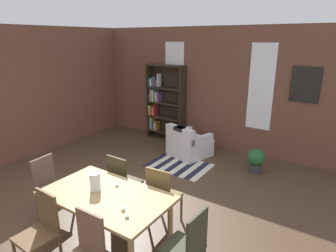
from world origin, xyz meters
The scene contains 19 objects.
ground_plane centered at (0.00, 0.00, 0.00)m, with size 9.82×9.82×0.00m, color #4E3928.
back_wall_brick centered at (0.00, 3.84, 1.46)m, with size 7.44×0.12×2.92m, color brown.
window_pane_0 centered at (-1.13, 3.77, 1.61)m, with size 0.55×0.02×1.90m, color white.
window_pane_1 centered at (1.13, 3.77, 1.61)m, with size 0.55×0.02×1.90m, color white.
dining_table centered at (0.45, -0.34, 0.66)m, with size 1.65×0.96×0.75m.
vase_on_table centered at (0.26, -0.34, 0.87)m, with size 0.14×0.14×0.24m, color silver.
tealight_candle_0 centered at (1.00, -0.57, 0.76)m, with size 0.04×0.04×0.03m, color silver.
tealight_candle_1 centered at (0.42, -0.11, 0.76)m, with size 0.04×0.04×0.03m, color silver.
tealight_candle_2 centered at (0.87, -0.50, 0.77)m, with size 0.04×0.04×0.03m, color silver.
dining_chair_head_right centered at (1.65, -0.35, 0.51)m, with size 0.43×0.43×0.95m.
dining_chair_head_left centered at (-0.75, -0.35, 0.51)m, with size 0.44×0.44×0.95m.
dining_chair_far_right centered at (0.82, 0.36, 0.51)m, with size 0.42×0.42×0.95m.
dining_chair_far_left centered at (0.08, 0.36, 0.51)m, with size 0.41×0.41×0.95m.
dining_chair_near_left centered at (0.08, -1.05, 0.51)m, with size 0.41×0.41×0.95m.
bookshelf_tall centered at (-1.38, 3.60, 1.02)m, with size 1.07×0.29×1.99m.
armchair_white centered at (-0.17, 2.88, 0.28)m, with size 0.99×0.99×0.75m.
potted_plant_by_shelf centered at (1.41, 2.88, 0.28)m, with size 0.35×0.35×0.50m.
striped_rug centered at (-0.06, 2.28, 0.00)m, with size 1.30×0.94×0.01m.
framed_picture centered at (2.01, 3.76, 1.74)m, with size 0.56×0.03×0.72m, color black.
Camera 1 is at (2.89, -2.61, 2.65)m, focal length 30.73 mm.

